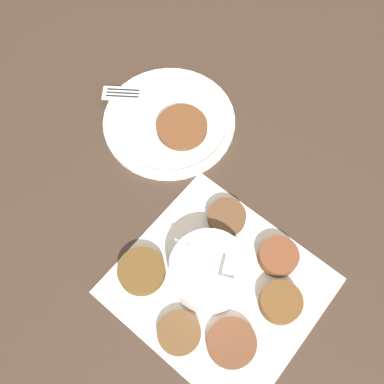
% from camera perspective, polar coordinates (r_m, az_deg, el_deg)
% --- Properties ---
extents(ground_plane, '(4.00, 4.00, 0.00)m').
position_cam_1_polar(ground_plane, '(0.68, 4.34, -12.57)').
color(ground_plane, '#38281E').
extents(napkin, '(0.29, 0.27, 0.00)m').
position_cam_1_polar(napkin, '(0.68, 3.44, -11.72)').
color(napkin, silver).
rests_on(napkin, ground_plane).
extents(sauce_bowl, '(0.12, 0.11, 0.11)m').
position_cam_1_polar(sauce_bowl, '(0.66, 2.18, -9.95)').
color(sauce_bowl, white).
rests_on(sauce_bowl, napkin).
extents(fritter_0, '(0.07, 0.07, 0.01)m').
position_cam_1_polar(fritter_0, '(0.66, 5.05, -18.53)').
color(fritter_0, brown).
rests_on(fritter_0, napkin).
extents(fritter_1, '(0.06, 0.06, 0.02)m').
position_cam_1_polar(fritter_1, '(0.70, 4.42, -3.18)').
color(fritter_1, brown).
rests_on(fritter_1, napkin).
extents(fritter_2, '(0.07, 0.07, 0.02)m').
position_cam_1_polar(fritter_2, '(0.68, -6.42, -9.96)').
color(fritter_2, brown).
rests_on(fritter_2, napkin).
extents(fritter_3, '(0.06, 0.06, 0.02)m').
position_cam_1_polar(fritter_3, '(0.67, 11.19, -13.58)').
color(fritter_3, brown).
rests_on(fritter_3, napkin).
extents(fritter_4, '(0.06, 0.06, 0.02)m').
position_cam_1_polar(fritter_4, '(0.69, 10.91, -8.04)').
color(fritter_4, brown).
rests_on(fritter_4, napkin).
extents(fritter_5, '(0.06, 0.06, 0.01)m').
position_cam_1_polar(fritter_5, '(0.66, -1.66, -17.42)').
color(fritter_5, brown).
rests_on(fritter_5, napkin).
extents(serving_plate, '(0.23, 0.23, 0.02)m').
position_cam_1_polar(serving_plate, '(0.80, -2.92, 9.07)').
color(serving_plate, white).
rests_on(serving_plate, ground_plane).
extents(fritter_on_plate, '(0.09, 0.09, 0.01)m').
position_cam_1_polar(fritter_on_plate, '(0.77, -1.28, 8.24)').
color(fritter_on_plate, brown).
rests_on(fritter_on_plate, serving_plate).
extents(fork, '(0.16, 0.13, 0.00)m').
position_cam_1_polar(fork, '(0.82, -6.12, 12.18)').
color(fork, silver).
rests_on(fork, serving_plate).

